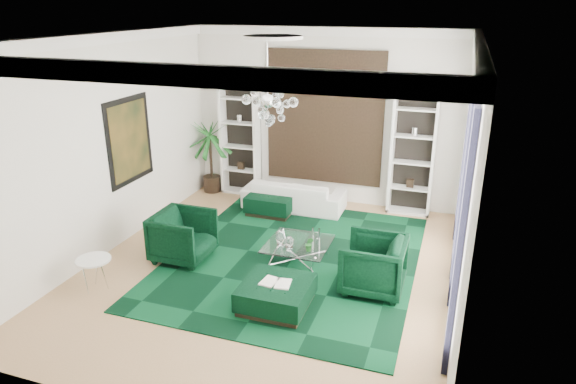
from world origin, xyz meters
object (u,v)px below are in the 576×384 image
(sofa, at_px, (294,195))
(coffee_table, at_px, (298,253))
(armchair_left, at_px, (183,236))
(side_table, at_px, (95,274))
(armchair_right, at_px, (373,265))
(palm, at_px, (210,146))
(ottoman_front, at_px, (276,295))
(ottoman_side, at_px, (272,203))

(sofa, distance_m, coffee_table, 2.50)
(armchair_left, relative_size, side_table, 1.78)
(armchair_right, bearing_deg, palm, -126.38)
(coffee_table, xyz_separation_m, ottoman_front, (0.12, -1.43, 0.02))
(side_table, bearing_deg, coffee_table, 34.33)
(ottoman_side, xyz_separation_m, ottoman_front, (1.34, -3.43, -0.02))
(sofa, bearing_deg, armchair_left, 69.02)
(coffee_table, xyz_separation_m, palm, (-3.04, 2.77, 0.93))
(coffee_table, xyz_separation_m, side_table, (-2.74, -1.87, 0.08))
(side_table, bearing_deg, ottoman_front, 8.75)
(ottoman_side, bearing_deg, ottoman_front, -68.71)
(armchair_left, bearing_deg, coffee_table, -75.11)
(armchair_left, distance_m, coffee_table, 2.02)
(coffee_table, bearing_deg, sofa, 109.74)
(coffee_table, bearing_deg, armchair_left, -165.11)
(armchair_left, distance_m, side_table, 1.58)
(sofa, bearing_deg, ottoman_front, 104.25)
(palm, bearing_deg, coffee_table, -42.30)
(ottoman_side, bearing_deg, side_table, -111.51)
(armchair_left, distance_m, armchair_right, 3.32)
(armchair_left, height_order, ottoman_side, armchair_left)
(ottoman_side, bearing_deg, palm, 156.99)
(armchair_left, xyz_separation_m, palm, (-1.10, 3.28, 0.68))
(armchair_left, height_order, armchair_right, armchair_right)
(armchair_left, xyz_separation_m, armchair_right, (3.32, 0.03, 0.00))
(armchair_left, bearing_deg, ottoman_front, -114.00)
(ottoman_side, distance_m, side_table, 4.15)
(side_table, xyz_separation_m, palm, (-0.30, 4.64, 0.86))
(sofa, height_order, coffee_table, sofa)
(armchair_left, height_order, coffee_table, armchair_left)
(sofa, height_order, side_table, sofa)
(sofa, bearing_deg, palm, -10.83)
(armchair_right, height_order, palm, palm)
(armchair_right, relative_size, palm, 0.43)
(coffee_table, relative_size, side_table, 1.98)
(side_table, bearing_deg, palm, 93.73)
(sofa, height_order, armchair_right, armchair_right)
(sofa, relative_size, palm, 0.98)
(armchair_left, bearing_deg, ottoman_side, -16.07)
(armchair_right, bearing_deg, ottoman_front, -53.27)
(armchair_right, relative_size, side_table, 1.80)
(armchair_right, distance_m, palm, 5.54)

